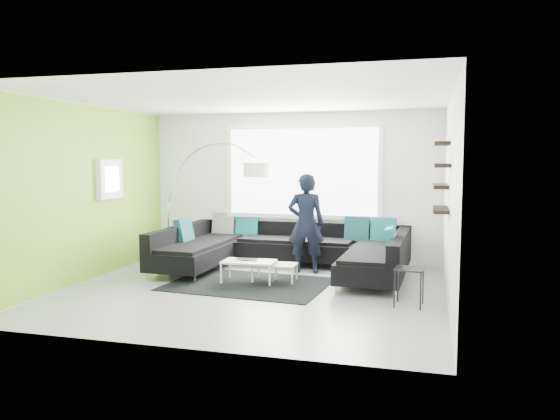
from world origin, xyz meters
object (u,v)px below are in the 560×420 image
object	(u,v)px
sectional_sofa	(284,251)
arc_lamp	(168,203)
coffee_table	(262,271)
laptop	(246,260)
person	(306,223)
side_table	(409,287)

from	to	relation	value
sectional_sofa	arc_lamp	xyz separation A→B (m)	(-2.38, 0.45, 0.73)
coffee_table	arc_lamp	xyz separation A→B (m)	(-2.22, 1.21, 0.94)
sectional_sofa	laptop	distance (m)	0.93
sectional_sofa	person	bearing A→B (deg)	23.96
coffee_table	side_table	world-z (taller)	side_table
sectional_sofa	coffee_table	world-z (taller)	sectional_sofa
sectional_sofa	side_table	xyz separation A→B (m)	(2.12, -1.58, -0.13)
coffee_table	laptop	bearing A→B (deg)	-162.00
side_table	laptop	distance (m)	2.63
arc_lamp	person	bearing A→B (deg)	1.53
arc_lamp	side_table	size ratio (longest dim) A/B	4.40
side_table	person	distance (m)	2.54
sectional_sofa	laptop	bearing A→B (deg)	-113.48
side_table	laptop	size ratio (longest dim) A/B	1.39
coffee_table	person	xyz separation A→B (m)	(0.51, 0.89, 0.67)
arc_lamp	laptop	xyz separation A→B (m)	(1.98, -1.30, -0.76)
sectional_sofa	laptop	xyz separation A→B (m)	(-0.40, -0.84, -0.03)
side_table	person	xyz separation A→B (m)	(-1.77, 1.72, 0.59)
sectional_sofa	laptop	world-z (taller)	sectional_sofa
laptop	coffee_table	bearing A→B (deg)	14.13
coffee_table	laptop	size ratio (longest dim) A/B	2.89
coffee_table	arc_lamp	world-z (taller)	arc_lamp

